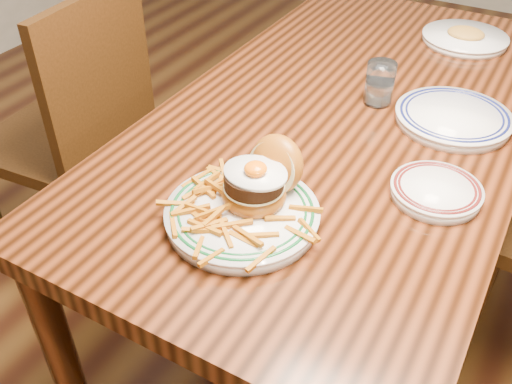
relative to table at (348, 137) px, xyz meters
The scene contains 8 objects.
floor 0.66m from the table, ahead, with size 6.00×6.00×0.00m, color black.
table is the anchor object (origin of this frame).
chair_left 0.86m from the table, 169.21° to the right, with size 0.48×0.48×0.96m.
main_plate 0.50m from the table, 91.89° to the right, with size 0.29×0.31×0.14m.
side_plate 0.39m from the table, 41.81° to the right, with size 0.18×0.18×0.03m.
rear_plate 0.26m from the table, 11.74° to the left, with size 0.27×0.27×0.03m.
water_glass 0.15m from the table, 51.54° to the left, with size 0.07×0.07×0.11m.
far_plate 0.56m from the table, 74.63° to the left, with size 0.25×0.25×0.05m.
Camera 1 is at (0.41, -1.20, 1.47)m, focal length 40.00 mm.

